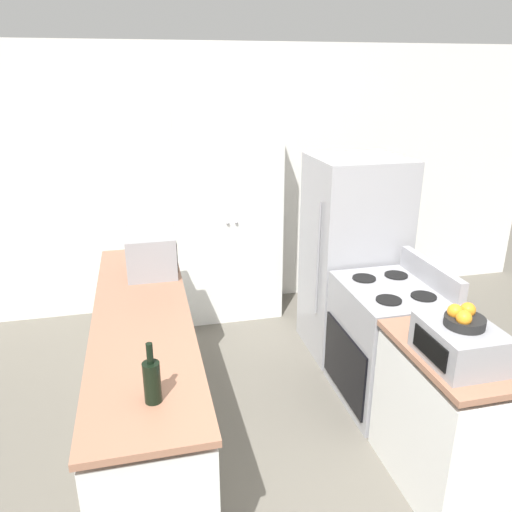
{
  "coord_description": "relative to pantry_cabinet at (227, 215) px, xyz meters",
  "views": [
    {
      "loc": [
        -0.8,
        -1.54,
        2.33
      ],
      "look_at": [
        0.0,
        1.83,
        1.05
      ],
      "focal_mm": 35.0,
      "sensor_mm": 36.0,
      "label": 1
    }
  ],
  "objects": [
    {
      "name": "pantry_cabinet",
      "position": [
        0.0,
        0.0,
        0.0
      ],
      "size": [
        0.99,
        0.53,
        2.06
      ],
      "color": "white",
      "rests_on": "ground_plane"
    },
    {
      "name": "wine_bottle",
      "position": [
        -0.81,
        -2.62,
        -0.01
      ],
      "size": [
        0.08,
        0.08,
        0.3
      ],
      "color": "black",
      "rests_on": "counter_left"
    },
    {
      "name": "toaster_oven",
      "position": [
        0.75,
        -2.64,
        -0.01
      ],
      "size": [
        0.35,
        0.43,
        0.21
      ],
      "color": "#939399",
      "rests_on": "counter_right"
    },
    {
      "name": "stove",
      "position": [
        0.87,
        -1.71,
        -0.57
      ],
      "size": [
        0.66,
        0.79,
        1.07
      ],
      "color": "#9E9EA3",
      "rests_on": "ground_plane"
    },
    {
      "name": "microwave",
      "position": [
        -0.76,
        -1.0,
        0.04
      ],
      "size": [
        0.36,
        0.48,
        0.31
      ],
      "color": "#939399",
      "rests_on": "counter_left"
    },
    {
      "name": "wall_back",
      "position": [
        -0.0,
        0.3,
        0.27
      ],
      "size": [
        7.0,
        0.06,
        2.6
      ],
      "color": "white",
      "rests_on": "ground_plane"
    },
    {
      "name": "counter_left",
      "position": [
        -0.85,
        -1.7,
        -0.59
      ],
      "size": [
        0.6,
        2.51,
        0.91
      ],
      "color": "silver",
      "rests_on": "ground_plane"
    },
    {
      "name": "counter_right",
      "position": [
        0.85,
        -2.54,
        -0.59
      ],
      "size": [
        0.6,
        0.83,
        0.91
      ],
      "color": "silver",
      "rests_on": "ground_plane"
    },
    {
      "name": "refrigerator",
      "position": [
        0.92,
        -0.92,
        -0.18
      ],
      "size": [
        0.76,
        0.69,
        1.7
      ],
      "color": "#A3A3A8",
      "rests_on": "ground_plane"
    },
    {
      "name": "fruit_bowl",
      "position": [
        0.75,
        -2.64,
        0.13
      ],
      "size": [
        0.2,
        0.2,
        0.11
      ],
      "color": "black",
      "rests_on": "toaster_oven"
    }
  ]
}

